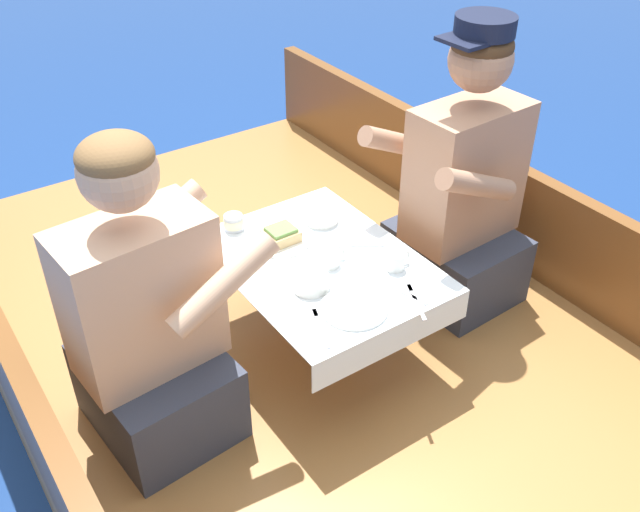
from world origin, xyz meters
TOP-DOWN VIEW (x-y plane):
  - ground_plane at (0.00, 0.00)m, footprint 60.00×60.00m
  - boat_deck at (0.00, 0.00)m, footprint 1.93×3.18m
  - gunwale_port at (-0.93, 0.00)m, footprint 0.06×3.18m
  - gunwale_starboard at (0.93, 0.00)m, footprint 0.06×3.18m
  - cockpit_table at (0.00, -0.06)m, footprint 0.57×0.76m
  - person_port at (-0.59, -0.07)m, footprint 0.55×0.48m
  - person_starboard at (0.59, -0.08)m, footprint 0.54×0.46m
  - plate_sandwich at (-0.05, 0.10)m, footprint 0.19×0.19m
  - plate_bread at (-0.06, -0.32)m, footprint 0.20×0.20m
  - sandwich at (-0.05, 0.10)m, footprint 0.11×0.09m
  - bowl_port_near at (-0.10, -0.16)m, footprint 0.11×0.11m
  - bowl_starboard_near at (0.14, 0.13)m, footprint 0.11×0.11m
  - coffee_cup_port at (0.17, -0.23)m, footprint 0.09×0.06m
  - coffee_cup_starboard at (0.01, -0.09)m, footprint 0.10×0.07m
  - tin_can at (-0.13, 0.26)m, footprint 0.07×0.07m
  - utensil_spoon_starboard at (0.13, -0.05)m, footprint 0.15×0.10m
  - utensil_fork_port at (0.12, -0.38)m, footprint 0.09×0.16m
  - utensil_knife_starboard at (0.21, 0.22)m, footprint 0.13×0.13m
  - utensil_fork_starboard at (-0.18, -0.32)m, footprint 0.08×0.17m
  - utensil_knife_port at (0.11, -0.34)m, footprint 0.05×0.17m

SIDE VIEW (x-z plane):
  - ground_plane at x=0.00m, z-range 0.00..0.00m
  - boat_deck at x=0.00m, z-range 0.00..0.26m
  - gunwale_port at x=-0.93m, z-range 0.26..0.67m
  - gunwale_starboard at x=0.93m, z-range 0.26..0.67m
  - cockpit_table at x=0.00m, z-range 0.40..0.76m
  - utensil_knife_starboard at x=0.21m, z-range 0.62..0.63m
  - utensil_knife_port at x=0.11m, z-range 0.62..0.63m
  - utensil_fork_port at x=0.12m, z-range 0.62..0.63m
  - utensil_fork_starboard at x=-0.18m, z-range 0.62..0.63m
  - utensil_spoon_starboard at x=0.13m, z-range 0.62..0.63m
  - plate_sandwich at x=-0.05m, z-range 0.62..0.63m
  - plate_bread at x=-0.06m, z-range 0.62..0.63m
  - bowl_starboard_near at x=0.14m, z-range 0.62..0.66m
  - bowl_port_near at x=-0.10m, z-range 0.62..0.66m
  - person_port at x=-0.59m, z-range 0.17..1.13m
  - coffee_cup_starboard at x=0.01m, z-range 0.62..0.67m
  - tin_can at x=-0.13m, z-range 0.62..0.68m
  - coffee_cup_port at x=0.17m, z-range 0.62..0.68m
  - sandwich at x=-0.05m, z-range 0.63..0.68m
  - person_starboard at x=0.59m, z-range 0.17..1.20m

